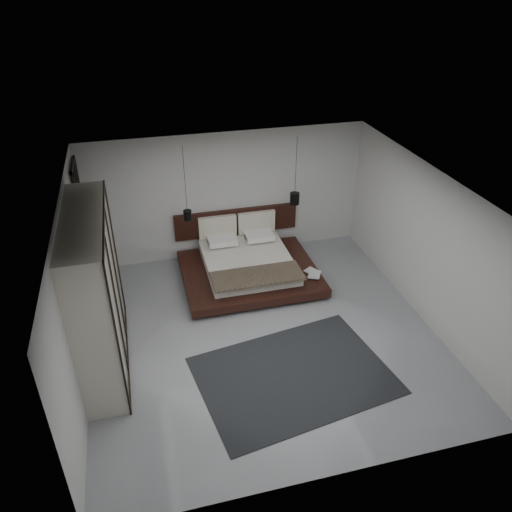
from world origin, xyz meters
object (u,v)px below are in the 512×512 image
object	(u,v)px
wardrobe	(96,294)
bed	(248,264)
lattice_screen	(85,227)
pendant_right	(295,198)
pendant_left	(188,215)
rug	(294,375)

from	to	relation	value
wardrobe	bed	bearing A→B (deg)	33.07
lattice_screen	bed	world-z (taller)	lattice_screen
pendant_right	wardrobe	distance (m)	4.62
pendant_left	bed	bearing A→B (deg)	-20.86
wardrobe	rug	xyz separation A→B (m)	(2.90, -1.18, -1.32)
wardrobe	lattice_screen	bearing A→B (deg)	95.95
lattice_screen	pendant_left	size ratio (longest dim) A/B	1.69
rug	wardrobe	bearing A→B (deg)	157.90
lattice_screen	wardrobe	world-z (taller)	wardrobe
bed	pendant_left	size ratio (longest dim) A/B	1.79
pendant_right	lattice_screen	bearing A→B (deg)	178.50
lattice_screen	rug	distance (m)	4.95
pendant_right	bed	bearing A→B (deg)	-159.14
lattice_screen	rug	xyz separation A→B (m)	(3.15, -3.59, -1.29)
wardrobe	rug	size ratio (longest dim) A/B	0.90
lattice_screen	pendant_left	xyz separation A→B (m)	(2.00, -0.11, 0.07)
pendant_left	pendant_right	world-z (taller)	same
pendant_left	wardrobe	distance (m)	2.89
bed	pendant_left	distance (m)	1.63
pendant_left	rug	distance (m)	3.91
bed	wardrobe	xyz separation A→B (m)	(-2.88, -1.87, 1.04)
pendant_right	rug	distance (m)	3.94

